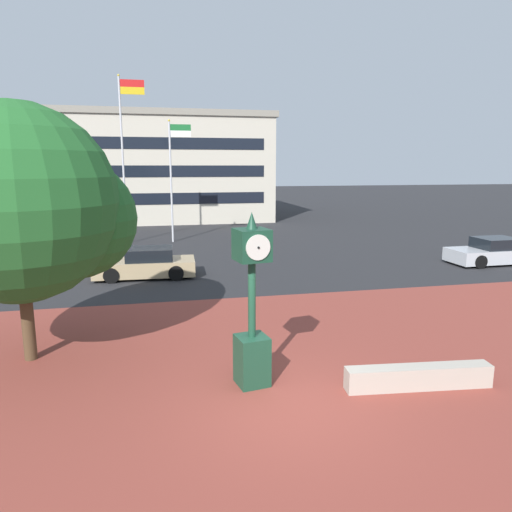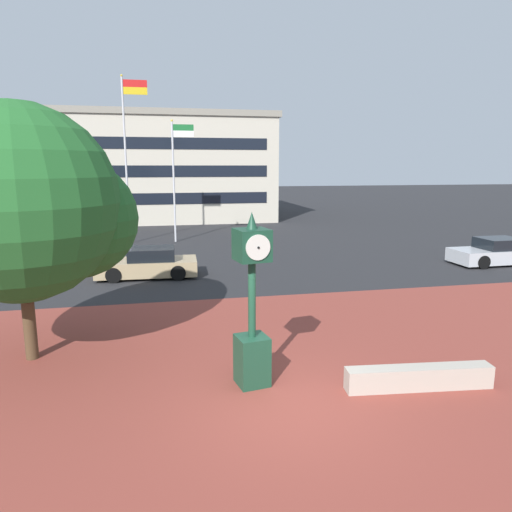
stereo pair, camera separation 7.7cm
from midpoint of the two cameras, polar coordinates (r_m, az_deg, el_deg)
The scene contains 10 objects.
ground_plane at distance 9.83m, azimuth 4.05°, elevation -17.86°, with size 200.00×200.00×0.00m, color #262628.
plaza_brick_paving at distance 11.55m, azimuth 1.33°, elevation -13.24°, with size 44.00×11.96×0.01m, color brown.
planter_wall at distance 10.99m, azimuth 19.40°, elevation -13.79°, with size 3.20×0.40×0.50m, color #ADA393.
street_clock at distance 10.10m, azimuth -0.28°, elevation -6.87°, with size 0.78×0.81×3.80m.
plaza_tree at distance 12.44m, azimuth -25.48°, elevation 5.43°, with size 5.06×4.71×6.23m.
car_street_near at distance 25.70m, azimuth 27.23°, elevation 0.38°, with size 4.22×1.98×1.28m.
car_street_mid at distance 20.70m, azimuth -12.86°, elevation -0.95°, with size 4.29×2.04×1.28m.
flagpole_primary at distance 29.83m, azimuth -15.32°, elevation 12.41°, with size 1.51×0.14×9.98m.
flagpole_secondary at distance 29.79m, azimuth -9.71°, elevation 9.93°, with size 1.37×0.14×7.49m.
civic_building at distance 45.40m, azimuth -12.44°, elevation 10.46°, with size 21.01×14.75×9.12m.
Camera 2 is at (-2.35, -8.29, 4.73)m, focal length 32.87 mm.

